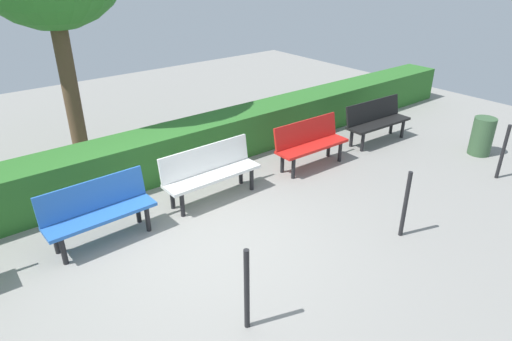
{
  "coord_description": "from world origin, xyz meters",
  "views": [
    {
      "loc": [
        2.56,
        4.44,
        3.61
      ],
      "look_at": [
        -1.34,
        -0.43,
        0.55
      ],
      "focal_mm": 31.21,
      "sensor_mm": 36.0,
      "label": 1
    }
  ],
  "objects": [
    {
      "name": "bench_red",
      "position": [
        -2.96,
        -0.87,
        0.48
      ],
      "size": [
        1.5,
        0.49,
        0.86
      ],
      "rotation": [
        0.0,
        0.0,
        -0.02
      ],
      "color": "red",
      "rests_on": "ground_plane"
    },
    {
      "name": "railing_post_mid",
      "position": [
        -2.34,
        1.6,
        0.5
      ],
      "size": [
        0.06,
        0.06,
        1.0
      ],
      "primitive_type": "cylinder",
      "color": "black",
      "rests_on": "ground_plane"
    },
    {
      "name": "bench_white",
      "position": [
        -0.85,
        -1.01,
        0.48
      ],
      "size": [
        1.64,
        0.46,
        0.86
      ],
      "rotation": [
        0.0,
        0.0,
        0.01
      ],
      "color": "white",
      "rests_on": "ground_plane"
    },
    {
      "name": "hedge_row",
      "position": [
        -0.93,
        -2.24,
        0.41
      ],
      "size": [
        15.38,
        0.79,
        0.81
      ],
      "primitive_type": "cube",
      "color": "#2D6B28",
      "rests_on": "ground_plane"
    },
    {
      "name": "trash_bin",
      "position": [
        -5.98,
        0.87,
        0.38
      ],
      "size": [
        0.41,
        0.41,
        0.75
      ],
      "primitive_type": "cylinder",
      "color": "#385938",
      "rests_on": "ground_plane"
    },
    {
      "name": "railing_post_near",
      "position": [
        -5.21,
        1.6,
        0.5
      ],
      "size": [
        0.06,
        0.06,
        1.0
      ],
      "primitive_type": "cylinder",
      "color": "black",
      "rests_on": "ground_plane"
    },
    {
      "name": "bench_blue",
      "position": [
        1.0,
        -0.95,
        0.48
      ],
      "size": [
        1.49,
        0.49,
        0.86
      ],
      "rotation": [
        0.0,
        0.0,
        0.02
      ],
      "color": "blue",
      "rests_on": "ground_plane"
    },
    {
      "name": "ground_plane",
      "position": [
        0.0,
        0.0,
        0.0
      ],
      "size": [
        19.38,
        19.38,
        0.0
      ],
      "primitive_type": "plane",
      "color": "gray"
    },
    {
      "name": "bench_black",
      "position": [
        -4.91,
        -0.87,
        0.48
      ],
      "size": [
        1.58,
        0.54,
        0.86
      ],
      "rotation": [
        0.0,
        0.0,
        -0.05
      ],
      "color": "black",
      "rests_on": "ground_plane"
    },
    {
      "name": "railing_post_far",
      "position": [
        0.41,
        1.6,
        0.5
      ],
      "size": [
        0.06,
        0.06,
        1.0
      ],
      "primitive_type": "cylinder",
      "color": "black",
      "rests_on": "ground_plane"
    }
  ]
}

